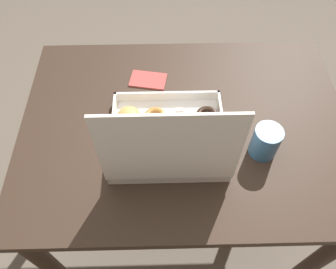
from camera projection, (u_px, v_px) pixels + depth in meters
The scene contains 5 objects.
ground_plane at pixel (179, 212), 1.68m from camera, with size 8.00×8.00×0.00m, color #6B6054.
dining_table at pixel (184, 143), 1.15m from camera, with size 1.06×0.78×0.76m.
donut_box at pixel (165, 138), 0.95m from camera, with size 0.35×0.32×0.32m.
coffee_mug at pixel (266, 141), 0.95m from camera, with size 0.08×0.08×0.10m.
paper_napkin at pixel (148, 80), 1.16m from camera, with size 0.14×0.10×0.01m.
Camera 1 is at (0.07, 0.63, 1.61)m, focal length 35.00 mm.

